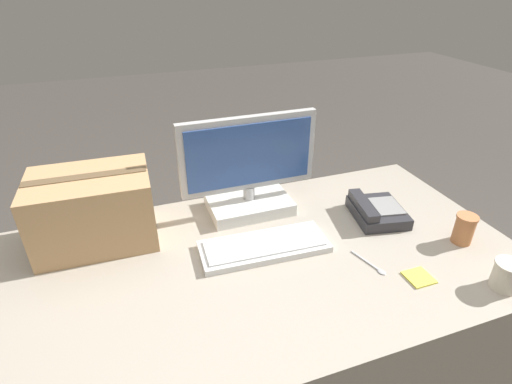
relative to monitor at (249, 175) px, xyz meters
name	(u,v)px	position (x,y,z in m)	size (l,w,h in m)	color
office_desk	(251,340)	(-0.10, -0.30, -0.52)	(1.80, 0.90, 0.75)	#A89E8E
monitor	(249,175)	(0.00, 0.00, 0.00)	(0.51, 0.21, 0.38)	white
keyboard	(264,246)	(-0.03, -0.26, -0.14)	(0.44, 0.19, 0.03)	silver
desk_phone	(376,211)	(0.43, -0.21, -0.12)	(0.21, 0.24, 0.07)	#2D2D33
paper_cup_left	(507,275)	(0.57, -0.67, -0.11)	(0.09, 0.09, 0.09)	beige
paper_cup_right	(464,229)	(0.62, -0.45, -0.10)	(0.07, 0.07, 0.11)	#BC7547
spoon	(373,266)	(0.26, -0.46, -0.15)	(0.05, 0.14, 0.00)	#B2B2B7
cardboard_box	(94,209)	(-0.55, -0.01, -0.03)	(0.39, 0.28, 0.25)	tan
sticky_note_pad	(419,277)	(0.36, -0.55, -0.15)	(0.08, 0.08, 0.01)	#E5DB4C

